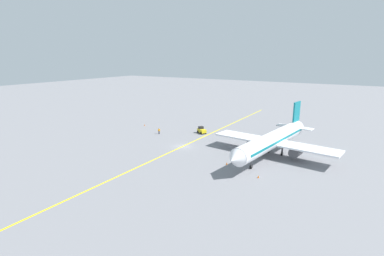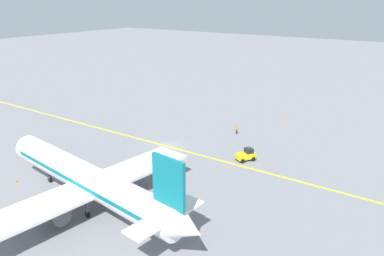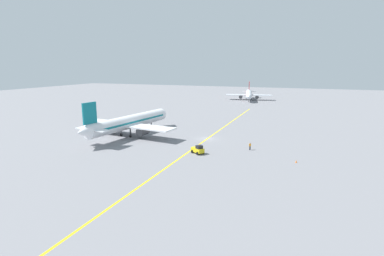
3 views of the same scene
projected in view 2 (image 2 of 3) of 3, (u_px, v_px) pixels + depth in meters
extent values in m
plane|color=slate|center=(169.00, 147.00, 64.78)|extent=(400.00, 400.00, 0.00)
cube|color=yellow|center=(169.00, 147.00, 64.77)|extent=(0.73, 120.00, 0.01)
cylinder|color=white|center=(87.00, 178.00, 45.10)|extent=(7.35, 30.21, 3.60)
cone|color=white|center=(24.00, 145.00, 55.23)|extent=(3.69, 2.81, 3.42)
cone|color=white|center=(189.00, 229.00, 34.67)|extent=(3.41, 3.36, 3.06)
cube|color=#0F727F|center=(87.00, 177.00, 45.05)|extent=(7.01, 27.24, 0.50)
cube|color=white|center=(92.00, 186.00, 44.71)|extent=(28.43, 8.68, 0.36)
cylinder|color=#4C4C51|center=(55.00, 212.00, 41.58)|extent=(2.59, 3.45, 2.20)
cylinder|color=#4C4C51|center=(126.00, 181.00, 48.65)|extent=(2.59, 3.45, 2.20)
cube|color=#0F727F|center=(169.00, 182.00, 34.92)|extent=(0.86, 4.01, 5.00)
cube|color=white|center=(166.00, 216.00, 36.52)|extent=(9.23, 3.51, 0.24)
cylinder|color=#4C4C51|center=(49.00, 173.00, 51.89)|extent=(0.36, 0.36, 2.00)
cylinder|color=black|center=(50.00, 179.00, 52.22)|extent=(0.38, 0.83, 0.80)
cylinder|color=#4C4C51|center=(87.00, 207.00, 43.50)|extent=(0.36, 0.36, 2.00)
cylinder|color=black|center=(88.00, 214.00, 43.83)|extent=(0.38, 0.83, 0.80)
cylinder|color=#4C4C51|center=(109.00, 196.00, 45.76)|extent=(0.36, 0.36, 2.00)
cylinder|color=black|center=(110.00, 204.00, 46.09)|extent=(0.38, 0.83, 0.80)
cube|color=gold|center=(246.00, 156.00, 59.08)|extent=(3.34, 2.87, 0.90)
cube|color=black|center=(249.00, 150.00, 59.03)|extent=(1.61, 1.67, 0.70)
sphere|color=orange|center=(249.00, 148.00, 58.89)|extent=(0.16, 0.16, 0.16)
cylinder|color=black|center=(248.00, 156.00, 60.25)|extent=(0.73, 0.59, 0.70)
cylinder|color=black|center=(253.00, 159.00, 58.95)|extent=(0.73, 0.59, 0.70)
cylinder|color=black|center=(238.00, 158.00, 59.52)|extent=(0.73, 0.59, 0.70)
cylinder|color=black|center=(243.00, 161.00, 58.22)|extent=(0.73, 0.59, 0.70)
cylinder|color=#23232D|center=(236.00, 132.00, 70.91)|extent=(0.16, 0.16, 0.85)
cylinder|color=#23232D|center=(237.00, 132.00, 70.74)|extent=(0.16, 0.16, 0.85)
cube|color=orange|center=(237.00, 128.00, 70.58)|extent=(0.37, 0.42, 0.60)
cylinder|color=orange|center=(236.00, 128.00, 70.79)|extent=(0.10, 0.10, 0.55)
cylinder|color=orange|center=(237.00, 128.00, 70.38)|extent=(0.10, 0.10, 0.55)
sphere|color=#9E7051|center=(237.00, 126.00, 70.44)|extent=(0.22, 0.22, 0.22)
cone|color=orange|center=(286.00, 124.00, 75.77)|extent=(0.32, 0.32, 0.55)
cone|color=orange|center=(16.00, 181.00, 52.07)|extent=(0.32, 0.32, 0.55)
cone|color=orange|center=(77.00, 167.00, 56.44)|extent=(0.32, 0.32, 0.55)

